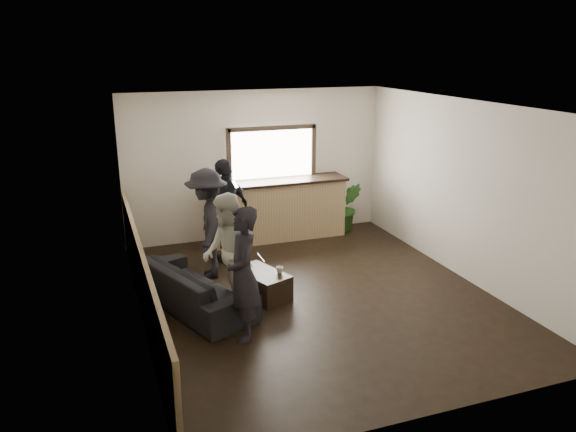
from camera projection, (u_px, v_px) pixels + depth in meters
name	position (u px, v px, depth m)	size (l,w,h in m)	color
ground	(315.00, 296.00, 8.35)	(5.00, 6.00, 0.01)	black
room_shell	(267.00, 206.00, 7.69)	(5.01, 6.01, 2.80)	silver
bar_counter	(276.00, 206.00, 10.69)	(2.70, 0.68, 2.13)	tan
sofa	(193.00, 286.00, 7.93)	(2.10, 0.82, 0.61)	black
coffee_table	(262.00, 284.00, 8.29)	(0.48, 0.87, 0.39)	black
cup_a	(248.00, 266.00, 8.33)	(0.11, 0.11, 0.09)	silver
cup_b	(280.00, 270.00, 8.18)	(0.10, 0.10, 0.10)	silver
potted_plant	(347.00, 207.00, 11.17)	(0.54, 0.44, 0.99)	#2D6623
person_a	(243.00, 274.00, 6.94)	(0.52, 0.68, 1.72)	black
person_b	(227.00, 254.00, 7.69)	(0.67, 0.84, 1.68)	beige
person_c	(208.00, 224.00, 8.84)	(0.90, 1.26, 1.76)	black
person_d	(226.00, 211.00, 9.49)	(1.11, 0.96, 1.78)	black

